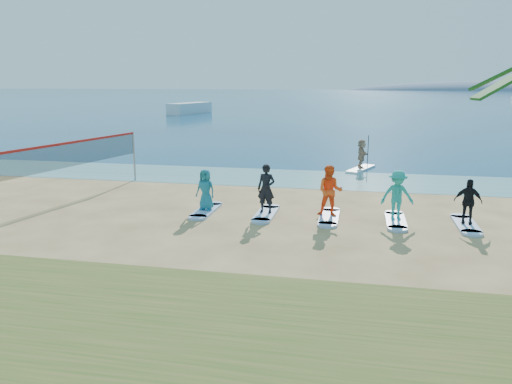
% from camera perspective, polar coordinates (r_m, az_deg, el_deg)
% --- Properties ---
extents(ground, '(600.00, 600.00, 0.00)m').
position_cam_1_polar(ground, '(16.15, -0.25, -5.37)').
color(ground, tan).
rests_on(ground, ground).
extents(shallow_water, '(600.00, 600.00, 0.00)m').
position_cam_1_polar(shallow_water, '(26.21, 4.55, 1.57)').
color(shallow_water, teal).
rests_on(shallow_water, ground).
extents(ocean, '(600.00, 600.00, 0.00)m').
position_cam_1_polar(ocean, '(175.13, 10.95, 10.66)').
color(ocean, navy).
rests_on(ocean, ground).
extents(volleyball_net, '(1.77, 8.93, 2.50)m').
position_cam_1_polar(volleyball_net, '(22.73, -20.54, 3.99)').
color(volleyball_net, gray).
rests_on(volleyball_net, ground).
extents(paddleboard, '(1.70, 3.06, 0.12)m').
position_cam_1_polar(paddleboard, '(29.29, 11.89, 2.60)').
color(paddleboard, silver).
rests_on(paddleboard, ground).
extents(paddleboarder, '(0.72, 1.57, 1.63)m').
position_cam_1_polar(paddleboarder, '(29.15, 11.97, 4.30)').
color(paddleboarder, tan).
rests_on(paddleboarder, paddleboard).
extents(boat_offshore_a, '(4.80, 9.45, 1.70)m').
position_cam_1_polar(boat_offshore_a, '(80.48, -7.56, 8.86)').
color(boat_offshore_a, silver).
rests_on(boat_offshore_a, ground).
extents(surfboard_0, '(0.70, 2.20, 0.09)m').
position_cam_1_polar(surfboard_0, '(19.56, -5.73, -2.11)').
color(surfboard_0, '#92B4E3').
rests_on(surfboard_0, ground).
extents(student_0, '(0.86, 0.65, 1.58)m').
position_cam_1_polar(student_0, '(19.36, -5.79, 0.28)').
color(student_0, '#1A6D81').
rests_on(student_0, surfboard_0).
extents(surfboard_1, '(0.70, 2.20, 0.09)m').
position_cam_1_polar(surfboard_1, '(18.99, 1.16, -2.49)').
color(surfboard_1, '#92B4E3').
rests_on(surfboard_1, ground).
extents(student_1, '(0.74, 0.55, 1.86)m').
position_cam_1_polar(student_1, '(18.76, 1.17, 0.38)').
color(student_1, black).
rests_on(student_1, surfboard_1).
extents(surfboard_2, '(0.70, 2.20, 0.09)m').
position_cam_1_polar(surfboard_2, '(18.71, 8.36, -2.86)').
color(surfboard_2, '#92B4E3').
rests_on(surfboard_2, ground).
extents(student_2, '(0.95, 0.75, 1.90)m').
position_cam_1_polar(student_2, '(18.48, 8.46, 0.12)').
color(student_2, '#FF531A').
rests_on(student_2, surfboard_2).
extents(surfboard_3, '(0.70, 2.20, 0.09)m').
position_cam_1_polar(surfboard_3, '(18.74, 15.67, -3.18)').
color(surfboard_3, '#92B4E3').
rests_on(surfboard_3, ground).
extents(student_3, '(1.27, 0.87, 1.80)m').
position_cam_1_polar(student_3, '(18.51, 15.84, -0.35)').
color(student_3, teal).
rests_on(student_3, surfboard_3).
extents(surfboard_4, '(0.70, 2.20, 0.09)m').
position_cam_1_polar(surfboard_4, '(19.06, 22.85, -3.44)').
color(surfboard_4, '#92B4E3').
rests_on(surfboard_4, ground).
extents(student_4, '(0.98, 0.53, 1.58)m').
position_cam_1_polar(student_4, '(18.87, 23.06, -0.99)').
color(student_4, black).
rests_on(student_4, surfboard_4).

